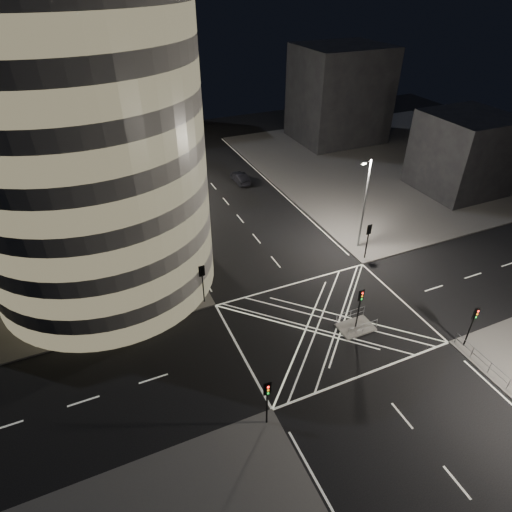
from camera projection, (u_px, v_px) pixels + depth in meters
name	position (u px, v px, depth m)	size (l,w,h in m)	color
ground	(326.00, 323.00, 36.95)	(120.00, 120.00, 0.00)	black
sidewalk_far_right	(395.00, 162.00, 66.88)	(42.00, 42.00, 0.15)	#575452
central_island	(355.00, 327.00, 36.44)	(3.00, 2.00, 0.15)	slate
office_tower_curved	(21.00, 145.00, 37.12)	(30.00, 29.00, 27.20)	gray
office_block_rear	(17.00, 100.00, 55.14)	(24.00, 16.00, 22.00)	gray
building_right_far	(339.00, 94.00, 71.43)	(14.00, 12.00, 15.00)	black
building_right_near	(463.00, 153.00, 56.02)	(10.00, 10.00, 10.00)	black
building_far_end	(137.00, 79.00, 74.38)	(18.00, 8.00, 18.00)	black
tree_a	(175.00, 252.00, 37.61)	(3.79, 3.79, 6.79)	black
tree_b	(159.00, 219.00, 42.04)	(5.14, 5.14, 7.75)	black
tree_c	(147.00, 196.00, 46.72)	(3.88, 3.88, 6.78)	black
tree_d	(136.00, 172.00, 51.01)	(4.45, 4.45, 7.53)	black
tree_e	(128.00, 162.00, 56.07)	(3.81, 3.81, 6.23)	black
traffic_signal_fl	(202.00, 277.00, 37.54)	(0.55, 0.22, 4.00)	black
traffic_signal_nl	(267.00, 396.00, 27.26)	(0.55, 0.22, 4.00)	black
traffic_signal_fr	(368.00, 235.00, 43.35)	(0.55, 0.22, 4.00)	black
traffic_signal_nr	(473.00, 320.00, 33.07)	(0.55, 0.22, 4.00)	black
traffic_signal_island	(360.00, 302.00, 34.83)	(0.55, 0.22, 4.00)	black
street_lamp_left_near	(177.00, 226.00, 39.78)	(1.25, 0.25, 10.00)	slate
street_lamp_left_far	(139.00, 159.00, 53.38)	(1.25, 0.25, 10.00)	slate
street_lamp_right_far	(364.00, 202.00, 43.73)	(1.25, 0.25, 10.00)	slate
railing_island_south	(363.00, 329.00, 35.40)	(2.80, 0.06, 1.10)	slate
railing_island_north	(350.00, 315.00, 36.76)	(2.80, 0.06, 1.10)	slate
sedan	(240.00, 178.00, 60.30)	(1.49, 4.27, 1.41)	black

